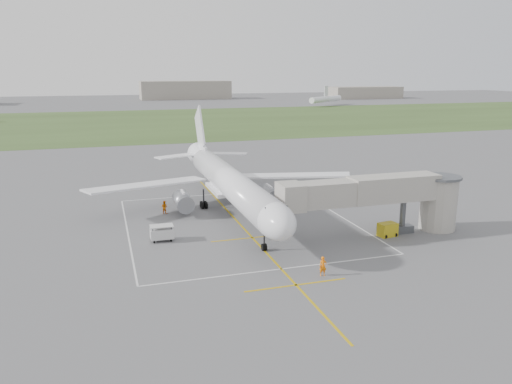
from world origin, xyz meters
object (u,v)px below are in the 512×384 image
object	(u,v)px
jet_bridge	(387,196)
ramp_worker_wing	(164,207)
gpu_unit	(388,230)
ramp_worker_nose	(323,266)
baggage_cart	(162,233)
airliner	(229,182)

from	to	relation	value
jet_bridge	ramp_worker_wing	world-z (taller)	jet_bridge
jet_bridge	ramp_worker_wing	size ratio (longest dim) A/B	12.78
gpu_unit	ramp_worker_wing	world-z (taller)	ramp_worker_wing
ramp_worker_nose	ramp_worker_wing	size ratio (longest dim) A/B	1.05
ramp_worker_wing	gpu_unit	bearing A→B (deg)	-178.22
jet_bridge	baggage_cart	size ratio (longest dim) A/B	8.72
gpu_unit	ramp_worker_nose	distance (m)	14.98
jet_bridge	gpu_unit	distance (m)	4.01
airliner	baggage_cart	world-z (taller)	airliner
airliner	gpu_unit	xyz separation A→B (m)	(15.58, -14.95, -3.59)
jet_bridge	ramp_worker_nose	size ratio (longest dim) A/B	12.16
jet_bridge	ramp_worker_wing	xyz separation A→B (m)	(-24.36, 16.91, -3.83)
ramp_worker_nose	baggage_cart	bearing A→B (deg)	142.42
ramp_worker_nose	ramp_worker_wing	world-z (taller)	ramp_worker_nose
baggage_cart	airliner	bearing A→B (deg)	40.96
baggage_cart	ramp_worker_nose	size ratio (longest dim) A/B	1.39
jet_bridge	baggage_cart	bearing A→B (deg)	167.87
airliner	jet_bridge	world-z (taller)	airliner
airliner	ramp_worker_wing	bearing A→B (deg)	162.89
gpu_unit	ramp_worker_nose	xyz separation A→B (m)	(-12.32, -8.52, 0.16)
baggage_cart	ramp_worker_wing	bearing A→B (deg)	82.53
airliner	jet_bridge	distance (m)	21.22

